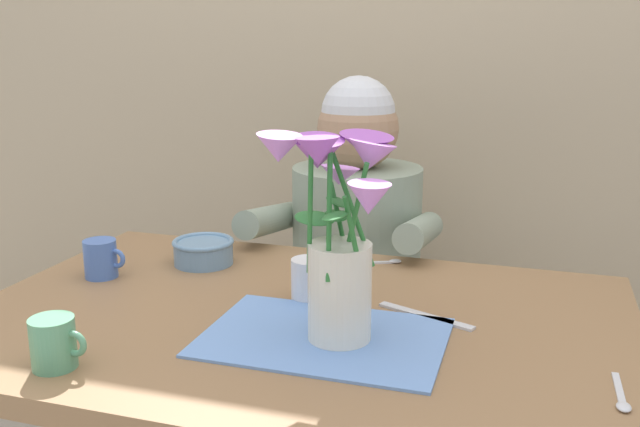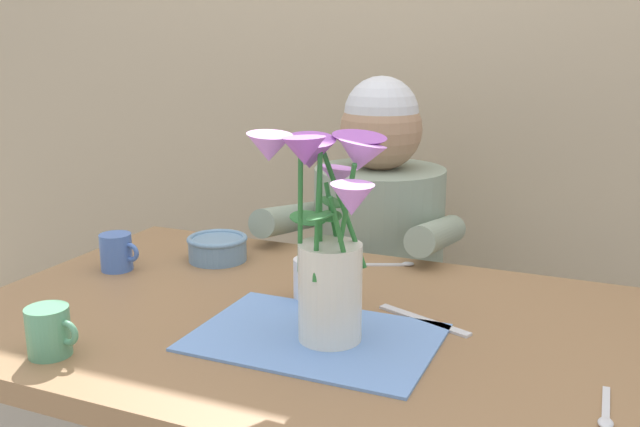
{
  "view_description": "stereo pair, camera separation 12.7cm",
  "coord_description": "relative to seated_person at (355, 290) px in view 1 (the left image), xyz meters",
  "views": [
    {
      "loc": [
        0.4,
        -1.12,
        1.23
      ],
      "look_at": [
        0.03,
        0.05,
        0.92
      ],
      "focal_mm": 39.48,
      "sensor_mm": 36.0,
      "label": 1
    },
    {
      "loc": [
        0.52,
        -1.08,
        1.23
      ],
      "look_at": [
        0.03,
        0.05,
        0.92
      ],
      "focal_mm": 39.48,
      "sensor_mm": 36.0,
      "label": 2
    }
  ],
  "objects": [
    {
      "name": "dining_table",
      "position": [
        0.04,
        -0.62,
        0.08
      ],
      "size": [
        1.2,
        0.8,
        0.74
      ],
      "color": "olive",
      "rests_on": "ground_plane"
    },
    {
      "name": "spoon_1",
      "position": [
        0.14,
        -0.28,
        0.18
      ],
      "size": [
        0.12,
        0.06,
        0.01
      ],
      "color": "silver",
      "rests_on": "dining_table"
    },
    {
      "name": "striped_placemat",
      "position": [
        0.13,
        -0.7,
        0.18
      ],
      "size": [
        0.4,
        0.28,
        0.0
      ],
      "primitive_type": "cube",
      "color": "#6B93D1",
      "rests_on": "dining_table"
    },
    {
      "name": "spoon_0",
      "position": [
        0.58,
        -0.77,
        0.18
      ],
      "size": [
        0.02,
        0.12,
        0.01
      ],
      "color": "silver",
      "rests_on": "dining_table"
    },
    {
      "name": "dinner_knife",
      "position": [
        0.27,
        -0.56,
        0.18
      ],
      "size": [
        0.18,
        0.09,
        0.0
      ],
      "primitive_type": "cube",
      "rotation": [
        0.0,
        0.0,
        -0.37
      ],
      "color": "silver",
      "rests_on": "dining_table"
    },
    {
      "name": "wood_panel_backdrop",
      "position": [
        0.04,
        0.43,
        0.69
      ],
      "size": [
        4.0,
        0.1,
        2.5
      ],
      "primitive_type": "cube",
      "color": "tan",
      "rests_on": "ground_plane"
    },
    {
      "name": "flower_vase",
      "position": [
        0.15,
        -0.7,
        0.37
      ],
      "size": [
        0.25,
        0.27,
        0.35
      ],
      "color": "silver",
      "rests_on": "dining_table"
    },
    {
      "name": "seated_person",
      "position": [
        0.0,
        0.0,
        0.0
      ],
      "size": [
        0.45,
        0.47,
        1.14
      ],
      "rotation": [
        0.0,
        0.0,
        -0.02
      ],
      "color": "#4C4C56",
      "rests_on": "ground_plane"
    },
    {
      "name": "ceramic_bowl",
      "position": [
        -0.25,
        -0.4,
        0.21
      ],
      "size": [
        0.14,
        0.14,
        0.06
      ],
      "color": "#6689A8",
      "rests_on": "dining_table"
    },
    {
      "name": "tea_cup",
      "position": [
        -0.23,
        -0.92,
        0.22
      ],
      "size": [
        0.09,
        0.07,
        0.08
      ],
      "color": "#569970",
      "rests_on": "dining_table"
    },
    {
      "name": "ceramic_mug",
      "position": [
        -0.41,
        -0.54,
        0.22
      ],
      "size": [
        0.09,
        0.07,
        0.08
      ],
      "color": "#476BB7",
      "rests_on": "dining_table"
    },
    {
      "name": "coffee_cup",
      "position": [
        0.05,
        -0.53,
        0.22
      ],
      "size": [
        0.09,
        0.07,
        0.08
      ],
      "color": "silver",
      "rests_on": "dining_table"
    }
  ]
}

